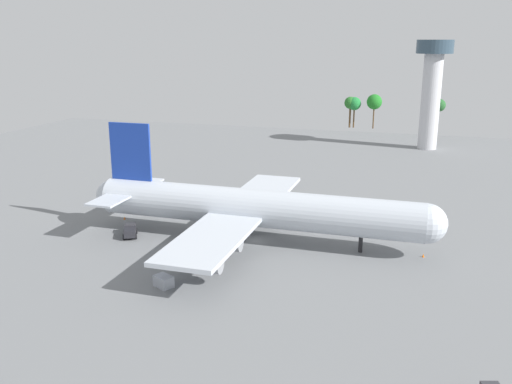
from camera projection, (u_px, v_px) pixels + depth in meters
ground_plane at (256, 241)px, 98.69m from camera, size 255.69×255.69×0.00m
cargo_airplane at (255, 208)px, 97.12m from camera, size 63.92×53.15×20.14m
maintenance_van at (391, 212)px, 111.33m from camera, size 3.51×4.74×2.54m
catering_truck at (130, 230)px, 100.53m from camera, size 4.04×5.30×2.02m
cargo_container_aft at (164, 281)px, 80.05m from camera, size 3.30×2.91×1.71m
safety_cone_nose at (423, 255)px, 91.17m from camera, size 0.41×0.41×0.58m
safety_cone_tail at (125, 218)px, 110.32m from camera, size 0.42×0.42×0.60m
control_tower at (432, 84)px, 176.62m from camera, size 11.50×11.50×34.77m
tree_line_backdrop at (390, 104)px, 218.90m from camera, size 39.22×6.07×13.77m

